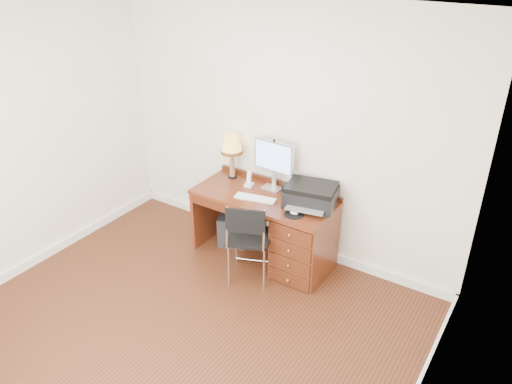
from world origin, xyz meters
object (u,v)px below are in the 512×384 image
Objects in this scene: desk at (290,232)px; phone at (249,182)px; leg_lamp at (232,147)px; printer at (311,195)px; monitor at (274,159)px; chair at (246,234)px; equipment_box at (233,229)px.

phone is (-0.57, 0.10, 0.39)m from desk.
leg_lamp is at bearing 154.60° from phone.
printer is 1.06m from leg_lamp.
leg_lamp is 2.79× the size of phone.
desk is 8.42× the size of phone.
monitor is 1.07× the size of leg_lamp.
monitor is 0.52m from leg_lamp.
leg_lamp is at bearing -175.17° from monitor.
leg_lamp reaches higher than phone.
desk is 0.70m from phone.
desk is 0.53m from chair.
phone is at bearing -152.56° from monitor.
equipment_box is (-0.93, -0.05, -0.68)m from printer.
chair is (0.08, -0.65, -0.54)m from monitor.
printer is 1.58× the size of equipment_box.
phone is at bearing 97.43° from chair.
leg_lamp is (-0.85, 0.18, 0.70)m from desk.
phone is (0.28, -0.09, -0.31)m from leg_lamp.
phone is 0.20× the size of chair.
phone reaches higher than equipment_box.
leg_lamp is (-0.52, -0.02, 0.03)m from monitor.
printer is at bearing -21.16° from equipment_box.
leg_lamp is (-1.02, 0.09, 0.26)m from printer.
chair is at bearing -140.16° from printer.
leg_lamp is at bearing 163.28° from printer.
leg_lamp is 0.95m from equipment_box.
monitor reaches higher than equipment_box.
chair is (0.31, -0.54, -0.26)m from phone.
desk is 0.78m from monitor.
printer is 0.63× the size of chair.
leg_lamp reaches higher than equipment_box.
phone reaches higher than desk.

